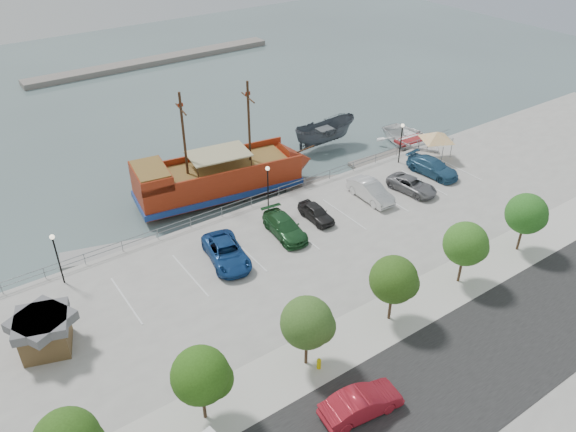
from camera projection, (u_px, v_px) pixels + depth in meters
ground at (312, 254)px, 46.12m from camera, size 160.00×160.00×0.00m
land_slab at (537, 431)px, 31.38m from camera, size 100.00×58.00×1.20m
street at (468, 367)px, 34.51m from camera, size 100.00×8.00×0.04m
sidewalk at (399, 313)px, 38.66m from camera, size 100.00×4.00×0.05m
seawall_railing at (260, 198)px, 50.70m from camera, size 50.00×0.06×1.00m
far_shore at (154, 61)px, 88.77m from camera, size 40.00×3.00×0.80m
pirate_ship at (231, 176)px, 53.45m from camera, size 18.25×7.37×11.38m
patrol_boat at (325, 135)px, 62.39m from camera, size 7.80×3.39×2.95m
speedboat at (412, 142)px, 62.39m from camera, size 6.25×8.41×1.67m
dock_west at (110, 254)px, 45.77m from camera, size 8.07×4.26×0.44m
dock_mid at (315, 182)px, 55.91m from camera, size 6.41×4.18×0.36m
dock_east at (379, 160)px, 60.05m from camera, size 7.02×2.33×0.40m
shed at (44, 332)px, 35.15m from camera, size 4.02×4.02×2.61m
canopy_tent at (438, 132)px, 56.94m from camera, size 5.33×5.33×3.47m
street_sedan at (361, 403)px, 31.27m from camera, size 5.01×2.30×1.59m
fire_hydrant at (319, 363)px, 34.21m from camera, size 0.29×0.29×0.82m
lamp_post_left at (56, 250)px, 39.84m from camera, size 0.36×0.36×4.28m
lamp_post_mid at (268, 180)px, 48.50m from camera, size 0.36×0.36×4.28m
lamp_post_right at (401, 136)px, 56.20m from camera, size 0.36×0.36×4.28m
tree_b at (204, 376)px, 29.69m from camera, size 3.30×3.20×5.00m
tree_c at (310, 323)px, 33.06m from camera, size 3.30×3.20×5.00m
tree_d at (396, 280)px, 36.43m from camera, size 3.30×3.20×5.00m
tree_e at (468, 245)px, 39.80m from camera, size 3.30×3.20×5.00m
tree_f at (528, 215)px, 43.17m from camera, size 3.30×3.20×5.00m
parked_car_c at (226, 253)px, 43.24m from camera, size 3.67×6.12×1.59m
parked_car_d at (285, 227)px, 46.32m from camera, size 2.66×5.44×1.52m
parked_car_e at (316, 213)px, 48.33m from camera, size 1.68×3.99×1.35m
parked_car_f at (371, 191)px, 51.17m from camera, size 1.93×5.13×1.67m
parked_car_g at (412, 185)px, 52.42m from camera, size 2.94×5.11×1.34m
parked_car_h at (433, 167)px, 55.24m from camera, size 2.81×5.68×1.59m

